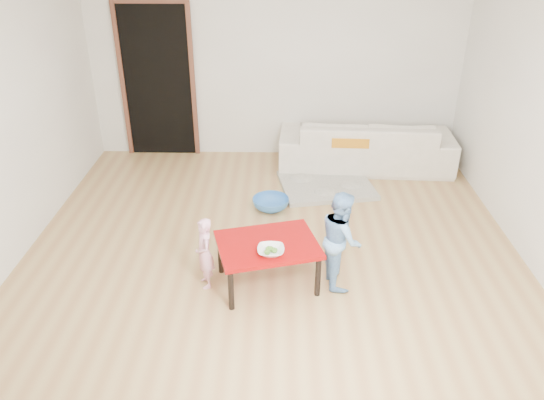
{
  "coord_description": "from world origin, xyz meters",
  "views": [
    {
      "loc": [
        0.08,
        -4.61,
        3.0
      ],
      "look_at": [
        0.0,
        -0.2,
        0.65
      ],
      "focal_mm": 35.0,
      "sensor_mm": 36.0,
      "label": 1
    }
  ],
  "objects_px": {
    "sofa": "(365,143)",
    "red_table": "(268,263)",
    "bowl": "(271,251)",
    "basin": "(271,204)",
    "child_blue": "(341,239)",
    "child_pink": "(205,253)"
  },
  "relations": [
    {
      "from": "red_table",
      "to": "bowl",
      "type": "bearing_deg",
      "value": -79.12
    },
    {
      "from": "child_blue",
      "to": "sofa",
      "type": "bearing_deg",
      "value": -19.18
    },
    {
      "from": "bowl",
      "to": "basin",
      "type": "relative_size",
      "value": 0.55
    },
    {
      "from": "basin",
      "to": "sofa",
      "type": "bearing_deg",
      "value": 44.85
    },
    {
      "from": "sofa",
      "to": "child_pink",
      "type": "bearing_deg",
      "value": 59.03
    },
    {
      "from": "red_table",
      "to": "bowl",
      "type": "height_order",
      "value": "bowl"
    },
    {
      "from": "sofa",
      "to": "red_table",
      "type": "distance_m",
      "value": 2.95
    },
    {
      "from": "child_blue",
      "to": "bowl",
      "type": "bearing_deg",
      "value": 102.74
    },
    {
      "from": "red_table",
      "to": "basin",
      "type": "height_order",
      "value": "red_table"
    },
    {
      "from": "child_pink",
      "to": "sofa",
      "type": "bearing_deg",
      "value": 126.66
    },
    {
      "from": "child_pink",
      "to": "child_blue",
      "type": "relative_size",
      "value": 0.75
    },
    {
      "from": "sofa",
      "to": "red_table",
      "type": "relative_size",
      "value": 2.6
    },
    {
      "from": "child_blue",
      "to": "basin",
      "type": "xyz_separation_m",
      "value": [
        -0.66,
        1.38,
        -0.39
      ]
    },
    {
      "from": "child_pink",
      "to": "red_table",
      "type": "bearing_deg",
      "value": 73.74
    },
    {
      "from": "basin",
      "to": "bowl",
      "type": "bearing_deg",
      "value": -88.84
    },
    {
      "from": "bowl",
      "to": "child_blue",
      "type": "distance_m",
      "value": 0.66
    },
    {
      "from": "sofa",
      "to": "child_blue",
      "type": "distance_m",
      "value": 2.69
    },
    {
      "from": "red_table",
      "to": "bowl",
      "type": "relative_size",
      "value": 3.77
    },
    {
      "from": "sofa",
      "to": "basin",
      "type": "relative_size",
      "value": 5.38
    },
    {
      "from": "child_blue",
      "to": "child_pink",
      "type": "bearing_deg",
      "value": 87.24
    },
    {
      "from": "child_blue",
      "to": "basin",
      "type": "height_order",
      "value": "child_blue"
    },
    {
      "from": "sofa",
      "to": "bowl",
      "type": "relative_size",
      "value": 9.8
    }
  ]
}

